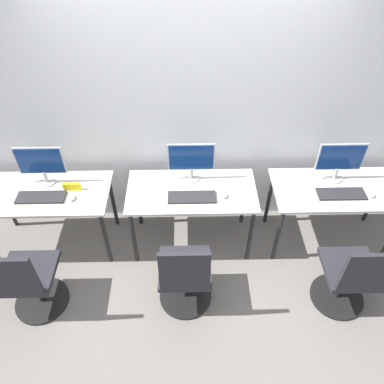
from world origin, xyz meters
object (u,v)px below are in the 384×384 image
(mouse_left, at_px, (72,198))
(monitor_center, at_px, (191,160))
(keyboard_right, at_px, (341,194))
(keyboard_center, at_px, (192,197))
(monitor_left, at_px, (41,164))
(keyboard_left, at_px, (41,197))
(office_chair_right, at_px, (350,279))
(monitor_right, at_px, (340,160))
(office_chair_center, at_px, (185,278))
(mouse_center, at_px, (224,195))
(office_chair_left, at_px, (29,283))
(mouse_right, at_px, (371,194))

(mouse_left, bearing_deg, monitor_center, 13.56)
(keyboard_right, bearing_deg, keyboard_center, -179.33)
(monitor_left, height_order, keyboard_left, monitor_left)
(mouse_left, bearing_deg, office_chair_right, -15.55)
(keyboard_center, bearing_deg, monitor_left, 169.91)
(monitor_left, bearing_deg, keyboard_right, -4.75)
(monitor_right, xyz_separation_m, keyboard_right, (0.00, -0.23, -0.22))
(monitor_center, xyz_separation_m, office_chair_right, (1.33, -0.94, -0.57))
(monitor_center, relative_size, office_chair_center, 0.47)
(keyboard_center, bearing_deg, office_chair_right, -26.63)
(monitor_left, distance_m, keyboard_left, 0.31)
(keyboard_left, xyz_separation_m, keyboard_right, (2.75, -0.01, 0.00))
(monitor_center, relative_size, keyboard_right, 0.99)
(monitor_left, relative_size, monitor_center, 1.00)
(keyboard_left, relative_size, mouse_center, 4.87)
(monitor_left, xyz_separation_m, mouse_center, (1.67, -0.23, -0.21))
(keyboard_left, relative_size, office_chair_left, 0.48)
(monitor_center, bearing_deg, monitor_left, -178.97)
(monitor_left, bearing_deg, monitor_right, -0.02)
(monitor_left, height_order, office_chair_left, monitor_left)
(monitor_right, distance_m, keyboard_right, 0.32)
(monitor_center, height_order, keyboard_center, monitor_center)
(office_chair_left, bearing_deg, keyboard_center, 25.32)
(monitor_right, relative_size, mouse_right, 4.81)
(mouse_center, xyz_separation_m, mouse_right, (1.35, -0.01, 0.00))
(monitor_left, relative_size, office_chair_right, 0.47)
(keyboard_center, distance_m, office_chair_right, 1.53)
(monitor_center, bearing_deg, mouse_left, -166.44)
(mouse_left, height_order, office_chair_right, office_chair_right)
(office_chair_center, bearing_deg, monitor_left, 146.16)
(keyboard_left, xyz_separation_m, keyboard_center, (1.38, -0.03, 0.00))
(keyboard_center, bearing_deg, office_chair_left, -154.68)
(monitor_left, xyz_separation_m, office_chair_right, (2.71, -0.91, -0.57))
(office_chair_center, bearing_deg, keyboard_right, 24.07)
(mouse_center, bearing_deg, monitor_left, 172.25)
(office_chair_center, relative_size, keyboard_right, 2.10)
(keyboard_left, height_order, monitor_right, monitor_right)
(mouse_left, xyz_separation_m, mouse_center, (1.39, 0.01, 0.00))
(keyboard_left, xyz_separation_m, monitor_right, (2.75, 0.22, 0.22))
(keyboard_left, xyz_separation_m, office_chair_right, (2.71, -0.69, -0.35))
(mouse_center, relative_size, office_chair_center, 0.10)
(monitor_right, xyz_separation_m, office_chair_right, (-0.05, -0.91, -0.57))
(monitor_center, height_order, monitor_right, same)
(monitor_right, bearing_deg, mouse_center, -168.16)
(mouse_center, distance_m, mouse_right, 1.35)
(office_chair_left, relative_size, mouse_right, 10.20)
(office_chair_left, relative_size, mouse_center, 10.20)
(mouse_left, height_order, office_chair_left, office_chair_left)
(monitor_left, height_order, mouse_center, monitor_left)
(keyboard_center, height_order, monitor_right, monitor_right)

